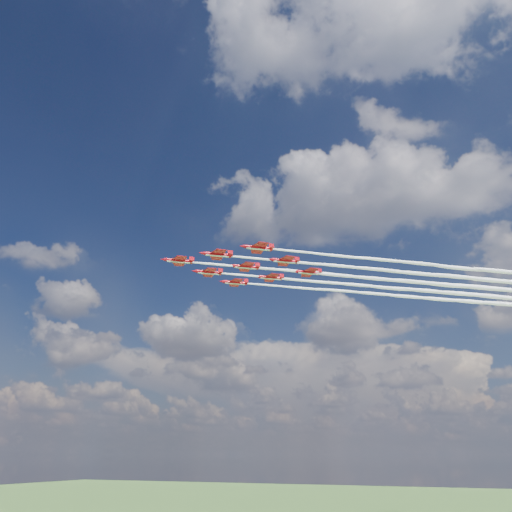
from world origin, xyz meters
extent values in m
cylinder|color=red|center=(-12.45, -10.86, 74.73)|extent=(6.27, 5.06, 0.98)
cone|color=red|center=(-16.00, -13.54, 74.73)|extent=(2.01, 1.85, 0.98)
cone|color=red|center=(-9.11, -8.34, 74.73)|extent=(1.60, 1.51, 0.89)
ellipsoid|color=black|center=(-13.87, -11.93, 75.13)|extent=(1.96, 1.76, 0.64)
cube|color=red|center=(-12.09, -10.59, 74.68)|extent=(7.20, 8.25, 0.12)
cube|color=red|center=(-9.60, -8.72, 74.73)|extent=(2.92, 3.31, 0.11)
cube|color=red|center=(-9.46, -8.61, 75.53)|extent=(1.21, 0.96, 1.60)
cube|color=white|center=(-12.45, -10.86, 74.28)|extent=(5.81, 4.65, 0.11)
cylinder|color=red|center=(0.08, -10.94, 74.73)|extent=(6.27, 5.06, 0.98)
cone|color=red|center=(-3.47, -13.61, 74.73)|extent=(2.01, 1.85, 0.98)
cone|color=red|center=(3.42, -8.42, 74.73)|extent=(1.60, 1.51, 0.89)
ellipsoid|color=black|center=(-1.34, -12.01, 75.13)|extent=(1.96, 1.76, 0.64)
cube|color=red|center=(0.44, -10.67, 74.68)|extent=(7.20, 8.25, 0.12)
cube|color=red|center=(2.92, -8.79, 74.73)|extent=(2.92, 3.31, 0.11)
cube|color=red|center=(3.06, -8.69, 75.53)|extent=(1.21, 0.96, 1.60)
cube|color=white|center=(0.08, -10.94, 74.28)|extent=(5.81, 4.65, 0.11)
cylinder|color=red|center=(-9.07, 1.20, 74.73)|extent=(6.27, 5.06, 0.98)
cone|color=red|center=(-12.62, -1.47, 74.73)|extent=(2.01, 1.85, 0.98)
cone|color=red|center=(-5.73, 3.72, 74.73)|extent=(1.60, 1.51, 0.89)
ellipsoid|color=black|center=(-10.49, 0.13, 75.13)|extent=(1.96, 1.76, 0.64)
cube|color=red|center=(-8.71, 1.47, 74.68)|extent=(7.20, 8.25, 0.12)
cube|color=red|center=(-6.23, 3.35, 74.73)|extent=(2.92, 3.31, 0.11)
cube|color=red|center=(-6.09, 3.45, 75.53)|extent=(1.21, 0.96, 1.60)
cube|color=white|center=(-9.07, 1.20, 74.28)|extent=(5.81, 4.65, 0.11)
cylinder|color=red|center=(12.61, -11.01, 74.73)|extent=(6.27, 5.06, 0.98)
cone|color=red|center=(9.06, -13.69, 74.73)|extent=(2.01, 1.85, 0.98)
cone|color=red|center=(15.95, -8.49, 74.73)|extent=(1.60, 1.51, 0.89)
ellipsoid|color=black|center=(11.19, -12.08, 75.13)|extent=(1.96, 1.76, 0.64)
cube|color=red|center=(12.96, -10.74, 74.68)|extent=(7.20, 8.25, 0.12)
cube|color=red|center=(15.45, -8.87, 74.73)|extent=(2.92, 3.31, 0.11)
cube|color=red|center=(15.59, -8.76, 75.53)|extent=(1.21, 0.96, 1.60)
cube|color=white|center=(12.61, -11.01, 74.28)|extent=(5.81, 4.65, 0.11)
cylinder|color=red|center=(3.46, 1.13, 74.73)|extent=(6.27, 5.06, 0.98)
cone|color=red|center=(-0.09, -1.55, 74.73)|extent=(2.01, 1.85, 0.98)
cone|color=red|center=(6.80, 3.64, 74.73)|extent=(1.60, 1.51, 0.89)
ellipsoid|color=black|center=(2.04, 0.06, 75.13)|extent=(1.96, 1.76, 0.64)
cube|color=red|center=(3.81, 1.40, 74.68)|extent=(7.20, 8.25, 0.12)
cube|color=red|center=(6.30, 3.27, 74.73)|extent=(2.92, 3.31, 0.11)
cube|color=red|center=(6.44, 3.38, 75.53)|extent=(1.21, 0.96, 1.60)
cube|color=white|center=(3.46, 1.13, 74.28)|extent=(5.81, 4.65, 0.11)
cylinder|color=red|center=(-5.69, 13.27, 74.73)|extent=(6.27, 5.06, 0.98)
cone|color=red|center=(-9.24, 10.59, 74.73)|extent=(2.01, 1.85, 0.98)
cone|color=red|center=(-2.35, 15.78, 74.73)|extent=(1.60, 1.51, 0.89)
ellipsoid|color=black|center=(-7.11, 12.20, 75.13)|extent=(1.96, 1.76, 0.64)
cube|color=red|center=(-5.34, 13.53, 74.68)|extent=(7.20, 8.25, 0.12)
cube|color=red|center=(-2.85, 15.41, 74.73)|extent=(2.92, 3.31, 0.11)
cube|color=red|center=(-2.71, 15.52, 75.53)|extent=(1.21, 0.96, 1.60)
cube|color=white|center=(-5.69, 13.27, 74.28)|extent=(5.81, 4.65, 0.11)
cylinder|color=red|center=(15.98, 1.05, 74.73)|extent=(6.27, 5.06, 0.98)
cone|color=red|center=(12.43, -1.62, 74.73)|extent=(2.01, 1.85, 0.98)
cone|color=red|center=(19.32, 3.57, 74.73)|extent=(1.60, 1.51, 0.89)
ellipsoid|color=black|center=(14.56, -0.02, 75.13)|extent=(1.96, 1.76, 0.64)
cube|color=red|center=(16.34, 1.32, 74.68)|extent=(7.20, 8.25, 0.12)
cube|color=red|center=(18.83, 3.19, 74.73)|extent=(2.92, 3.31, 0.11)
cube|color=red|center=(18.97, 3.30, 75.53)|extent=(1.21, 0.96, 1.60)
cube|color=white|center=(15.98, 1.05, 74.28)|extent=(5.81, 4.65, 0.11)
cylinder|color=red|center=(6.83, 13.19, 74.73)|extent=(6.27, 5.06, 0.98)
cone|color=red|center=(3.28, 10.51, 74.73)|extent=(2.01, 1.85, 0.98)
cone|color=red|center=(10.17, 15.71, 74.73)|extent=(1.60, 1.51, 0.89)
ellipsoid|color=black|center=(5.41, 12.12, 75.13)|extent=(1.96, 1.76, 0.64)
cube|color=red|center=(7.19, 13.46, 74.68)|extent=(7.20, 8.25, 0.12)
cube|color=red|center=(9.68, 15.33, 74.73)|extent=(2.92, 3.31, 0.11)
cube|color=red|center=(9.82, 15.44, 75.53)|extent=(1.21, 0.96, 1.60)
cube|color=white|center=(6.83, 13.19, 74.28)|extent=(5.81, 4.65, 0.11)
cylinder|color=red|center=(19.36, 13.12, 74.73)|extent=(6.27, 5.06, 0.98)
cone|color=red|center=(15.81, 10.44, 74.73)|extent=(2.01, 1.85, 0.98)
cone|color=red|center=(22.70, 15.63, 74.73)|extent=(1.60, 1.51, 0.89)
ellipsoid|color=black|center=(17.94, 12.05, 75.13)|extent=(1.96, 1.76, 0.64)
cube|color=red|center=(19.72, 13.38, 74.68)|extent=(7.20, 8.25, 0.12)
cube|color=red|center=(22.20, 15.26, 74.73)|extent=(2.92, 3.31, 0.11)
cube|color=red|center=(22.34, 15.37, 75.53)|extent=(1.21, 0.96, 1.60)
cube|color=white|center=(19.36, 13.12, 74.28)|extent=(5.81, 4.65, 0.11)
camera|label=1|loc=(60.34, -126.58, 22.36)|focal=35.00mm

